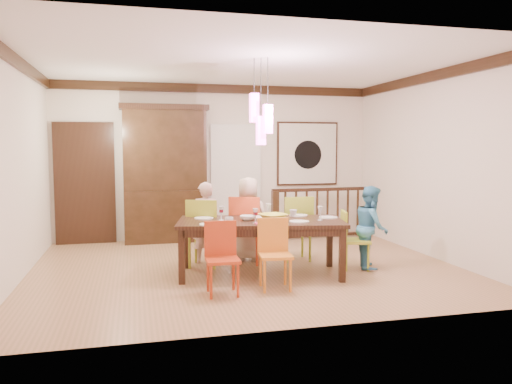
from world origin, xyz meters
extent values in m
plane|color=#9C774B|center=(0.00, 0.00, 0.00)|extent=(6.00, 6.00, 0.00)
plane|color=white|center=(0.00, 0.00, 2.90)|extent=(6.00, 6.00, 0.00)
plane|color=silver|center=(0.00, 2.50, 1.45)|extent=(6.00, 0.00, 6.00)
plane|color=silver|center=(-3.00, 0.00, 1.45)|extent=(0.00, 5.00, 5.00)
plane|color=silver|center=(3.00, 0.00, 1.45)|extent=(0.00, 5.00, 5.00)
cube|color=black|center=(-2.40, 2.45, 1.05)|extent=(1.04, 0.07, 2.24)
cube|color=silver|center=(0.35, 2.46, 1.05)|extent=(0.97, 0.05, 2.22)
cube|color=black|center=(1.80, 2.47, 1.60)|extent=(1.25, 0.04, 1.25)
cube|color=silver|center=(1.80, 2.44, 1.60)|extent=(1.18, 0.02, 1.18)
cylinder|color=black|center=(1.80, 2.43, 1.58)|extent=(0.56, 0.01, 0.56)
cube|color=#FF4CC1|center=(0.02, -0.40, 2.25)|extent=(0.11, 0.11, 0.38)
cylinder|color=black|center=(0.02, -0.40, 2.67)|extent=(0.01, 0.01, 0.46)
cube|color=#FF4CC1|center=(0.18, -0.50, 2.10)|extent=(0.11, 0.11, 0.38)
cylinder|color=black|center=(0.18, -0.50, 2.59)|extent=(0.01, 0.01, 0.61)
cube|color=#FF4CC1|center=(0.10, -0.45, 1.95)|extent=(0.11, 0.11, 0.38)
cylinder|color=black|center=(0.10, -0.45, 2.52)|extent=(0.01, 0.01, 0.76)
cube|color=black|center=(0.10, -0.45, 0.72)|extent=(2.36, 1.41, 0.05)
cube|color=black|center=(-0.92, -0.02, 0.35)|extent=(0.09, 0.09, 0.70)
cube|color=black|center=(1.13, -0.02, 0.35)|extent=(0.09, 0.09, 0.70)
cube|color=black|center=(-0.92, -0.87, 0.35)|extent=(0.09, 0.09, 0.70)
cube|color=black|center=(1.13, -0.87, 0.35)|extent=(0.09, 0.09, 0.70)
cube|color=black|center=(0.10, 0.00, 0.65)|extent=(1.98, 0.42, 0.10)
cube|color=black|center=(0.10, -0.89, 0.65)|extent=(1.98, 0.42, 0.10)
cube|color=#959F25|center=(-0.57, 0.23, 0.48)|extent=(0.58, 0.58, 0.04)
cube|color=#959F25|center=(-0.57, 0.23, 0.74)|extent=(0.43, 0.20, 0.49)
cylinder|color=#959F25|center=(-0.75, 0.05, 0.23)|extent=(0.04, 0.04, 0.47)
cylinder|color=#959F25|center=(-0.39, 0.05, 0.23)|extent=(0.04, 0.04, 0.47)
cylinder|color=#959F25|center=(-0.75, 0.41, 0.23)|extent=(0.04, 0.04, 0.47)
cylinder|color=#959F25|center=(-0.39, 0.41, 0.23)|extent=(0.04, 0.04, 0.47)
cube|color=#E64D25|center=(0.08, 0.29, 0.49)|extent=(0.60, 0.60, 0.04)
cube|color=#E64D25|center=(0.08, 0.29, 0.76)|extent=(0.44, 0.22, 0.50)
cylinder|color=#E64D25|center=(-0.11, 0.10, 0.24)|extent=(0.04, 0.04, 0.48)
cylinder|color=#E64D25|center=(0.26, 0.10, 0.24)|extent=(0.04, 0.04, 0.48)
cylinder|color=#E64D25|center=(-0.11, 0.47, 0.24)|extent=(0.04, 0.04, 0.48)
cylinder|color=#E64D25|center=(0.26, 0.47, 0.24)|extent=(0.04, 0.04, 0.48)
cube|color=#92A429|center=(0.83, 0.29, 0.48)|extent=(0.45, 0.45, 0.04)
cube|color=#92A429|center=(0.83, 0.29, 0.75)|extent=(0.45, 0.05, 0.49)
cylinder|color=#92A429|center=(0.65, 0.11, 0.24)|extent=(0.04, 0.04, 0.47)
cylinder|color=#92A429|center=(1.01, 0.11, 0.24)|extent=(0.04, 0.04, 0.47)
cylinder|color=#92A429|center=(0.65, 0.47, 0.24)|extent=(0.04, 0.04, 0.47)
cylinder|color=#92A429|center=(1.01, 0.47, 0.24)|extent=(0.04, 0.04, 0.47)
cube|color=#A93213|center=(-0.56, -1.23, 0.41)|extent=(0.40, 0.40, 0.04)
cube|color=#A93213|center=(-0.56, -1.23, 0.64)|extent=(0.39, 0.05, 0.42)
cylinder|color=#A93213|center=(-0.71, -1.39, 0.20)|extent=(0.03, 0.03, 0.40)
cylinder|color=#A93213|center=(-0.40, -1.39, 0.20)|extent=(0.03, 0.03, 0.40)
cylinder|color=#A93213|center=(-0.71, -1.08, 0.20)|extent=(0.03, 0.03, 0.40)
cylinder|color=#A93213|center=(-0.40, -1.08, 0.20)|extent=(0.03, 0.03, 0.40)
cube|color=orange|center=(0.11, -1.16, 0.41)|extent=(0.42, 0.42, 0.04)
cube|color=orange|center=(0.11, -1.16, 0.64)|extent=(0.39, 0.07, 0.42)
cylinder|color=orange|center=(-0.05, -1.31, 0.20)|extent=(0.03, 0.03, 0.40)
cylinder|color=orange|center=(0.26, -1.31, 0.20)|extent=(0.03, 0.03, 0.40)
cylinder|color=orange|center=(-0.05, -1.00, 0.20)|extent=(0.03, 0.03, 0.40)
cylinder|color=orange|center=(0.26, -1.00, 0.20)|extent=(0.03, 0.03, 0.40)
cube|color=#AAB82A|center=(1.49, -0.46, 0.40)|extent=(0.46, 0.46, 0.04)
cube|color=#AAB82A|center=(1.49, -0.46, 0.63)|extent=(0.13, 0.37, 0.41)
cylinder|color=#AAB82A|center=(1.34, -0.61, 0.20)|extent=(0.03, 0.03, 0.39)
cylinder|color=#AAB82A|center=(1.64, -0.61, 0.20)|extent=(0.03, 0.03, 0.39)
cylinder|color=#AAB82A|center=(1.34, -0.30, 0.20)|extent=(0.03, 0.03, 0.39)
cylinder|color=#AAB82A|center=(1.64, -0.30, 0.20)|extent=(0.03, 0.03, 0.39)
cube|color=black|center=(-0.99, 2.28, 0.47)|extent=(1.47, 0.44, 0.95)
cube|color=black|center=(-0.99, 2.30, 1.69)|extent=(1.47, 0.40, 1.47)
cube|color=black|center=(-0.99, 2.49, 1.69)|extent=(1.26, 0.02, 1.26)
cube|color=black|center=(-0.99, 2.30, 2.44)|extent=(1.58, 0.44, 0.10)
cube|color=black|center=(0.98, 1.95, 0.46)|extent=(0.12, 0.12, 0.92)
cube|color=black|center=(3.08, 1.95, 0.46)|extent=(0.12, 0.12, 0.92)
cube|color=black|center=(2.03, 1.95, 0.93)|extent=(2.23, 0.17, 0.06)
cube|color=black|center=(2.03, 1.95, 0.05)|extent=(2.11, 0.15, 0.05)
imported|color=beige|center=(-0.53, 0.44, 0.61)|extent=(0.47, 0.34, 1.22)
imported|color=#C9B298|center=(0.13, 0.43, 0.64)|extent=(0.74, 0.63, 1.28)
imported|color=teal|center=(1.74, -0.44, 0.59)|extent=(0.62, 0.69, 1.18)
imported|color=gold|center=(0.26, -0.50, 0.79)|extent=(0.45, 0.45, 0.09)
imported|color=white|center=(-0.07, -0.44, 0.78)|extent=(0.25, 0.25, 0.07)
imported|color=silver|center=(-0.37, -0.66, 0.79)|extent=(0.12, 0.12, 0.09)
imported|color=silver|center=(0.63, -0.23, 0.80)|extent=(0.11, 0.11, 0.10)
cylinder|color=white|center=(-0.62, -0.13, 0.76)|extent=(0.26, 0.26, 0.01)
cylinder|color=white|center=(0.10, -0.20, 0.76)|extent=(0.26, 0.26, 0.01)
cylinder|color=white|center=(0.73, -0.18, 0.76)|extent=(0.26, 0.26, 0.01)
cylinder|color=white|center=(-0.63, -0.71, 0.76)|extent=(0.26, 0.26, 0.01)
cylinder|color=white|center=(0.55, -0.74, 0.76)|extent=(0.26, 0.26, 0.01)
cylinder|color=white|center=(1.07, -0.47, 0.76)|extent=(0.26, 0.26, 0.01)
cube|color=#D83359|center=(0.04, -0.80, 0.76)|extent=(0.18, 0.14, 0.01)
camera|label=1|loc=(-1.54, -6.90, 1.73)|focal=35.00mm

